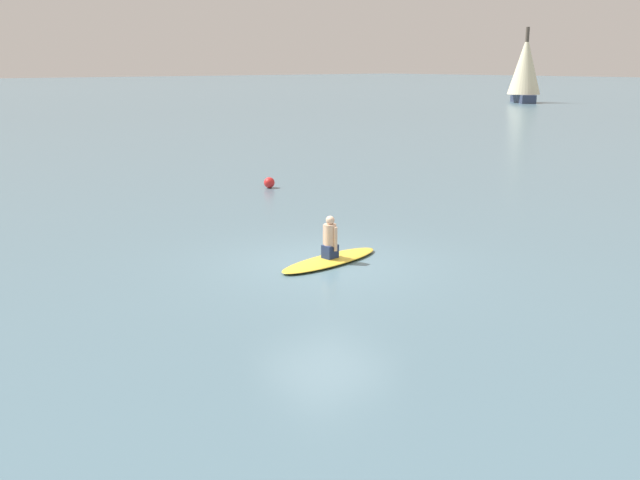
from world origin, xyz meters
TOP-DOWN VIEW (x-y plane):
  - ground_plane at (0.00, 0.00)m, footprint 400.00×400.00m
  - surfboard at (0.03, -0.13)m, footprint 1.06×2.76m
  - person_paddler at (0.03, -0.13)m, footprint 0.40×0.32m
  - sailboat_distant at (33.93, -55.53)m, footprint 4.80×4.80m
  - buoy_marker at (8.22, -4.35)m, footprint 0.36×0.36m

SIDE VIEW (x-z plane):
  - ground_plane at x=0.00m, z-range 0.00..0.00m
  - surfboard at x=0.03m, z-range 0.00..0.10m
  - buoy_marker at x=8.22m, z-range 0.00..0.36m
  - person_paddler at x=0.03m, z-range 0.06..0.96m
  - sailboat_distant at x=33.93m, z-range -0.25..7.49m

